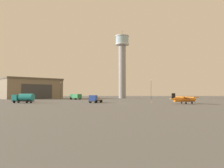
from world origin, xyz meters
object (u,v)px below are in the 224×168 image
truck_box_green (76,96)px  car_red (25,100)px  control_tower (122,60)px  light_post_centre (151,88)px  traffic_cone_near_left (120,101)px  light_post_west (61,89)px  truck_fuel_tanker_teal (23,98)px  truck_flatbed_blue (95,99)px  airplane_orange (184,99)px  traffic_cone_near_right (152,102)px

truck_box_green → car_red: size_ratio=1.45×
control_tower → light_post_centre: control_tower is taller
control_tower → traffic_cone_near_left: (-4.58, -63.03, -24.42)m
light_post_west → truck_fuel_tanker_teal: bearing=-91.9°
truck_flatbed_blue → light_post_west: (-21.49, 47.46, 4.16)m
truck_fuel_tanker_teal → truck_box_green: bearing=-91.8°
light_post_centre → truck_box_green: bearing=-171.3°
control_tower → truck_flatbed_blue: control_tower is taller
truck_flatbed_blue → car_red: (-26.80, 10.98, -0.49)m
truck_flatbed_blue → car_red: truck_flatbed_blue is taller
traffic_cone_near_left → airplane_orange: bearing=-35.9°
car_red → light_post_west: light_post_west is taller
truck_flatbed_blue → car_red: size_ratio=1.51×
airplane_orange → traffic_cone_near_left: bearing=130.1°
control_tower → truck_flatbed_blue: 73.96m
truck_fuel_tanker_teal → light_post_west: 48.02m
control_tower → car_red: control_tower is taller
car_red → traffic_cone_near_left: car_red is taller
traffic_cone_near_left → traffic_cone_near_right: (10.24, -6.34, -0.03)m
truck_box_green → car_red: bearing=110.4°
airplane_orange → truck_fuel_tanker_teal: airplane_orange is taller
traffic_cone_near_left → light_post_west: bearing=125.8°
control_tower → truck_flatbed_blue: size_ratio=6.09×
truck_fuel_tanker_teal → light_post_west: size_ratio=0.82×
truck_flatbed_blue → light_post_west: light_post_west is taller
control_tower → car_red: size_ratio=9.17×
light_post_west → traffic_cone_near_right: (40.26, -47.94, -5.12)m
airplane_orange → traffic_cone_near_right: (-8.11, 6.91, -1.21)m
airplane_orange → light_post_west: size_ratio=1.18×
control_tower → truck_box_green: bearing=-130.1°
control_tower → airplane_orange: bearing=-79.8°
control_tower → airplane_orange: (13.77, -76.29, -23.24)m
control_tower → traffic_cone_near_right: control_tower is taller
car_red → traffic_cone_near_right: bearing=-3.5°
car_red → airplane_orange: bearing=-8.3°
truck_fuel_tanker_teal → car_red: size_ratio=1.55×
truck_box_green → traffic_cone_near_right: (30.89, -39.39, -1.36)m
truck_flatbed_blue → truck_box_green: bearing=-144.5°
light_post_west → light_post_centre: light_post_centre is taller
control_tower → truck_fuel_tanker_teal: (-36.19, -69.28, -23.01)m
airplane_orange → truck_fuel_tanker_teal: 50.45m
light_post_centre → traffic_cone_near_left: size_ratio=17.20×
control_tower → airplane_orange: size_ratio=4.14×
car_red → traffic_cone_near_right: car_red is taller
truck_flatbed_blue → traffic_cone_near_right: 18.80m
light_post_west → traffic_cone_near_right: 62.82m
airplane_orange → traffic_cone_near_right: bearing=125.5°
truck_flatbed_blue → truck_box_green: 40.75m
truck_fuel_tanker_teal → traffic_cone_near_left: bearing=-155.1°
light_post_west → light_post_centre: 48.63m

